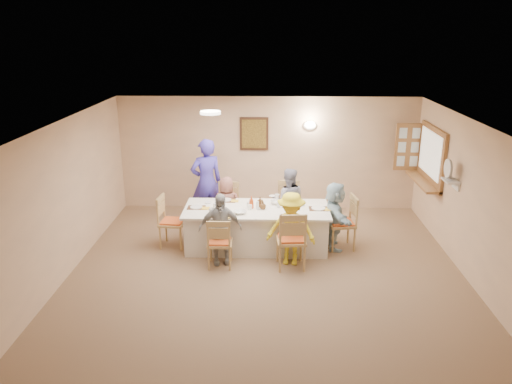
{
  "coord_description": "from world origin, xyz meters",
  "views": [
    {
      "loc": [
        0.04,
        -7.17,
        3.86
      ],
      "look_at": [
        -0.2,
        1.4,
        1.05
      ],
      "focal_mm": 35.0,
      "sensor_mm": 36.0,
      "label": 1
    }
  ],
  "objects_px": {
    "chair_back_left": "(228,207)",
    "diner_front_right": "(291,229)",
    "chair_front_right": "(291,239)",
    "chair_left_end": "(173,221)",
    "serving_hatch": "(432,156)",
    "desk_fan": "(450,172)",
    "diner_back_right": "(288,201)",
    "diner_right_end": "(335,216)",
    "chair_back_right": "(288,207)",
    "chair_right_end": "(341,222)",
    "caregiver": "(207,182)",
    "chair_front_left": "(220,242)",
    "diner_back_left": "(227,205)",
    "condiment_ketchup": "(251,202)",
    "diner_front_left": "(220,229)",
    "dining_table": "(257,228)"
  },
  "relations": [
    {
      "from": "chair_front_right",
      "to": "diner_front_left",
      "type": "bearing_deg",
      "value": -10.39
    },
    {
      "from": "chair_left_end",
      "to": "chair_back_left",
      "type": "bearing_deg",
      "value": -44.71
    },
    {
      "from": "diner_right_end",
      "to": "condiment_ketchup",
      "type": "bearing_deg",
      "value": 84.54
    },
    {
      "from": "chair_left_end",
      "to": "diner_right_end",
      "type": "relative_size",
      "value": 0.77
    },
    {
      "from": "chair_back_right",
      "to": "caregiver",
      "type": "distance_m",
      "value": 1.73
    },
    {
      "from": "chair_back_right",
      "to": "chair_front_right",
      "type": "bearing_deg",
      "value": -85.56
    },
    {
      "from": "diner_right_end",
      "to": "chair_back_left",
      "type": "bearing_deg",
      "value": 62.88
    },
    {
      "from": "chair_front_right",
      "to": "chair_left_end",
      "type": "relative_size",
      "value": 1.06
    },
    {
      "from": "dining_table",
      "to": "diner_back_left",
      "type": "bearing_deg",
      "value": 131.42
    },
    {
      "from": "dining_table",
      "to": "diner_front_right",
      "type": "relative_size",
      "value": 2.05
    },
    {
      "from": "chair_front_left",
      "to": "chair_front_right",
      "type": "xyz_separation_m",
      "value": [
        1.2,
        0.0,
        0.07
      ]
    },
    {
      "from": "chair_front_right",
      "to": "condiment_ketchup",
      "type": "distance_m",
      "value": 1.12
    },
    {
      "from": "diner_back_right",
      "to": "chair_back_left",
      "type": "bearing_deg",
      "value": -4.01
    },
    {
      "from": "condiment_ketchup",
      "to": "diner_right_end",
      "type": "bearing_deg",
      "value": 0.05
    },
    {
      "from": "chair_back_left",
      "to": "diner_back_right",
      "type": "relative_size",
      "value": 0.73
    },
    {
      "from": "chair_left_end",
      "to": "chair_front_right",
      "type": "bearing_deg",
      "value": -105.22
    },
    {
      "from": "diner_front_right",
      "to": "caregiver",
      "type": "relative_size",
      "value": 0.72
    },
    {
      "from": "diner_back_left",
      "to": "caregiver",
      "type": "xyz_separation_m",
      "value": [
        -0.45,
        0.47,
        0.32
      ]
    },
    {
      "from": "serving_hatch",
      "to": "chair_back_right",
      "type": "bearing_deg",
      "value": -174.62
    },
    {
      "from": "chair_left_end",
      "to": "desk_fan",
      "type": "bearing_deg",
      "value": -88.2
    },
    {
      "from": "chair_back_left",
      "to": "chair_right_end",
      "type": "relative_size",
      "value": 0.96
    },
    {
      "from": "chair_front_left",
      "to": "chair_left_end",
      "type": "xyz_separation_m",
      "value": [
        -0.95,
        0.8,
        0.04
      ]
    },
    {
      "from": "chair_front_right",
      "to": "diner_back_left",
      "type": "height_order",
      "value": "diner_back_left"
    },
    {
      "from": "chair_front_left",
      "to": "diner_right_end",
      "type": "xyz_separation_m",
      "value": [
        2.02,
        0.8,
        0.18
      ]
    },
    {
      "from": "caregiver",
      "to": "chair_back_left",
      "type": "bearing_deg",
      "value": 118.93
    },
    {
      "from": "chair_back_right",
      "to": "diner_front_right",
      "type": "xyz_separation_m",
      "value": [
        0.0,
        -1.48,
        0.15
      ]
    },
    {
      "from": "chair_front_right",
      "to": "diner_back_left",
      "type": "bearing_deg",
      "value": -55.65
    },
    {
      "from": "chair_back_left",
      "to": "diner_front_right",
      "type": "xyz_separation_m",
      "value": [
        1.2,
        -1.48,
        0.16
      ]
    },
    {
      "from": "chair_front_right",
      "to": "condiment_ketchup",
      "type": "xyz_separation_m",
      "value": [
        -0.69,
        0.8,
        0.36
      ]
    },
    {
      "from": "diner_right_end",
      "to": "condiment_ketchup",
      "type": "distance_m",
      "value": 1.53
    },
    {
      "from": "serving_hatch",
      "to": "desk_fan",
      "type": "bearing_deg",
      "value": -94.66
    },
    {
      "from": "diner_back_left",
      "to": "chair_front_left",
      "type": "bearing_deg",
      "value": 89.2
    },
    {
      "from": "desk_fan",
      "to": "diner_back_right",
      "type": "distance_m",
      "value": 2.99
    },
    {
      "from": "chair_left_end",
      "to": "diner_front_left",
      "type": "xyz_separation_m",
      "value": [
        0.95,
        -0.68,
        0.14
      ]
    },
    {
      "from": "chair_back_left",
      "to": "caregiver",
      "type": "xyz_separation_m",
      "value": [
        -0.45,
        0.35,
        0.41
      ]
    },
    {
      "from": "diner_back_right",
      "to": "diner_front_right",
      "type": "height_order",
      "value": "diner_back_right"
    },
    {
      "from": "desk_fan",
      "to": "diner_right_end",
      "type": "bearing_deg",
      "value": 171.28
    },
    {
      "from": "chair_right_end",
      "to": "desk_fan",
      "type": "bearing_deg",
      "value": 72.94
    },
    {
      "from": "chair_front_right",
      "to": "chair_left_end",
      "type": "distance_m",
      "value": 2.29
    },
    {
      "from": "dining_table",
      "to": "diner_front_right",
      "type": "distance_m",
      "value": 0.94
    },
    {
      "from": "serving_hatch",
      "to": "desk_fan",
      "type": "xyz_separation_m",
      "value": [
        -0.11,
        -1.35,
        0.05
      ]
    },
    {
      "from": "chair_back_left",
      "to": "diner_front_right",
      "type": "height_order",
      "value": "diner_front_right"
    },
    {
      "from": "chair_right_end",
      "to": "caregiver",
      "type": "xyz_separation_m",
      "value": [
        -2.6,
        1.15,
        0.39
      ]
    },
    {
      "from": "chair_back_left",
      "to": "dining_table",
      "type": "bearing_deg",
      "value": -49.48
    },
    {
      "from": "chair_back_right",
      "to": "diner_back_left",
      "type": "bearing_deg",
      "value": -169.85
    },
    {
      "from": "chair_front_left",
      "to": "diner_front_left",
      "type": "relative_size",
      "value": 0.71
    },
    {
      "from": "chair_back_left",
      "to": "diner_right_end",
      "type": "distance_m",
      "value": 2.18
    },
    {
      "from": "serving_hatch",
      "to": "chair_back_right",
      "type": "height_order",
      "value": "serving_hatch"
    },
    {
      "from": "desk_fan",
      "to": "chair_right_end",
      "type": "bearing_deg",
      "value": 170.64
    },
    {
      "from": "desk_fan",
      "to": "chair_front_right",
      "type": "relative_size",
      "value": 0.29
    }
  ]
}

